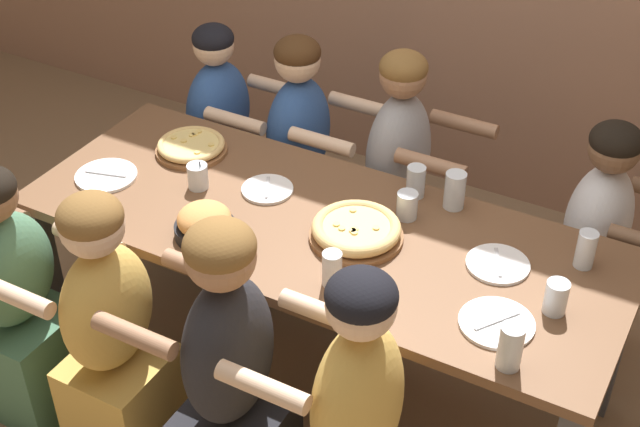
{
  "coord_description": "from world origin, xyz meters",
  "views": [
    {
      "loc": [
        1.21,
        -2.2,
        2.62
      ],
      "look_at": [
        0.0,
        0.0,
        0.8
      ],
      "focal_mm": 50.0,
      "sensor_mm": 36.0,
      "label": 1
    }
  ],
  "objects_px": {
    "pizza_board_main": "(191,147)",
    "drinking_glass_e": "(332,270)",
    "pizza_board_second": "(356,230)",
    "empty_plate_a": "(497,323)",
    "skillet_bowl": "(205,223)",
    "drinking_glass_a": "(556,299)",
    "empty_plate_d": "(498,264)",
    "drinking_glass_c": "(455,192)",
    "empty_plate_c": "(106,176)",
    "diner_near_center": "(230,384)",
    "drinking_glass_b": "(416,183)",
    "diner_near_midleft": "(112,341)",
    "cocktail_glass_blue": "(198,177)",
    "diner_far_midleft": "(300,164)",
    "diner_far_center": "(397,189)",
    "drinking_glass_g": "(407,207)",
    "drinking_glass_f": "(510,347)",
    "diner_near_left": "(17,305)",
    "diner_far_left": "(222,144)",
    "drinking_glass_d": "(585,251)",
    "empty_plate_b": "(267,189)"
  },
  "relations": [
    {
      "from": "drinking_glass_b",
      "to": "diner_near_midleft",
      "type": "distance_m",
      "value": 1.21
    },
    {
      "from": "cocktail_glass_blue",
      "to": "drinking_glass_a",
      "type": "relative_size",
      "value": 1.05
    },
    {
      "from": "empty_plate_b",
      "to": "drinking_glass_a",
      "type": "height_order",
      "value": "drinking_glass_a"
    },
    {
      "from": "diner_near_midleft",
      "to": "empty_plate_a",
      "type": "bearing_deg",
      "value": -68.98
    },
    {
      "from": "diner_far_center",
      "to": "drinking_glass_f",
      "type": "bearing_deg",
      "value": 39.03
    },
    {
      "from": "drinking_glass_d",
      "to": "cocktail_glass_blue",
      "type": "bearing_deg",
      "value": -170.44
    },
    {
      "from": "empty_plate_c",
      "to": "drinking_glass_d",
      "type": "height_order",
      "value": "drinking_glass_d"
    },
    {
      "from": "diner_near_center",
      "to": "pizza_board_main",
      "type": "bearing_deg",
      "value": 40.93
    },
    {
      "from": "drinking_glass_b",
      "to": "diner_near_midleft",
      "type": "xyz_separation_m",
      "value": [
        -0.67,
        -0.97,
        -0.29
      ]
    },
    {
      "from": "drinking_glass_a",
      "to": "diner_far_center",
      "type": "relative_size",
      "value": 0.1
    },
    {
      "from": "cocktail_glass_blue",
      "to": "diner_far_left",
      "type": "distance_m",
      "value": 0.8
    },
    {
      "from": "cocktail_glass_blue",
      "to": "drinking_glass_g",
      "type": "bearing_deg",
      "value": 14.78
    },
    {
      "from": "drinking_glass_e",
      "to": "drinking_glass_a",
      "type": "bearing_deg",
      "value": 17.93
    },
    {
      "from": "diner_near_center",
      "to": "drinking_glass_e",
      "type": "bearing_deg",
      "value": -22.88
    },
    {
      "from": "empty_plate_d",
      "to": "diner_far_midleft",
      "type": "height_order",
      "value": "diner_far_midleft"
    },
    {
      "from": "drinking_glass_a",
      "to": "diner_near_center",
      "type": "distance_m",
      "value": 1.05
    },
    {
      "from": "cocktail_glass_blue",
      "to": "drinking_glass_a",
      "type": "bearing_deg",
      "value": -1.4
    },
    {
      "from": "empty_plate_d",
      "to": "drinking_glass_c",
      "type": "distance_m",
      "value": 0.36
    },
    {
      "from": "pizza_board_main",
      "to": "drinking_glass_b",
      "type": "height_order",
      "value": "drinking_glass_b"
    },
    {
      "from": "pizza_board_main",
      "to": "cocktail_glass_blue",
      "type": "distance_m",
      "value": 0.25
    },
    {
      "from": "pizza_board_main",
      "to": "cocktail_glass_blue",
      "type": "relative_size",
      "value": 2.38
    },
    {
      "from": "drinking_glass_f",
      "to": "diner_near_left",
      "type": "relative_size",
      "value": 0.14
    },
    {
      "from": "cocktail_glass_blue",
      "to": "drinking_glass_d",
      "type": "xyz_separation_m",
      "value": [
        1.39,
        0.23,
        0.02
      ]
    },
    {
      "from": "empty_plate_b",
      "to": "empty_plate_c",
      "type": "distance_m",
      "value": 0.62
    },
    {
      "from": "pizza_board_second",
      "to": "diner_far_center",
      "type": "relative_size",
      "value": 0.28
    },
    {
      "from": "drinking_glass_d",
      "to": "diner_far_midleft",
      "type": "relative_size",
      "value": 0.12
    },
    {
      "from": "skillet_bowl",
      "to": "drinking_glass_c",
      "type": "height_order",
      "value": "drinking_glass_c"
    },
    {
      "from": "diner_near_center",
      "to": "drinking_glass_g",
      "type": "bearing_deg",
      "value": -14.87
    },
    {
      "from": "pizza_board_second",
      "to": "empty_plate_a",
      "type": "xyz_separation_m",
      "value": [
        0.57,
        -0.18,
        -0.03
      ]
    },
    {
      "from": "empty_plate_a",
      "to": "empty_plate_c",
      "type": "xyz_separation_m",
      "value": [
        -1.58,
        0.06,
        -0.0
      ]
    },
    {
      "from": "pizza_board_main",
      "to": "drinking_glass_a",
      "type": "xyz_separation_m",
      "value": [
        1.53,
        -0.22,
        0.02
      ]
    },
    {
      "from": "drinking_glass_e",
      "to": "cocktail_glass_blue",
      "type": "bearing_deg",
      "value": 160.36
    },
    {
      "from": "drinking_glass_c",
      "to": "pizza_board_main",
      "type": "bearing_deg",
      "value": -171.72
    },
    {
      "from": "cocktail_glass_blue",
      "to": "diner_near_center",
      "type": "bearing_deg",
      "value": -49.21
    },
    {
      "from": "pizza_board_main",
      "to": "drinking_glass_b",
      "type": "bearing_deg",
      "value": 9.61
    },
    {
      "from": "diner_far_midleft",
      "to": "diner_near_center",
      "type": "bearing_deg",
      "value": 20.59
    },
    {
      "from": "pizza_board_second",
      "to": "skillet_bowl",
      "type": "bearing_deg",
      "value": -153.3
    },
    {
      "from": "drinking_glass_f",
      "to": "diner_far_midleft",
      "type": "height_order",
      "value": "diner_far_midleft"
    },
    {
      "from": "drinking_glass_e",
      "to": "diner_far_midleft",
      "type": "bearing_deg",
      "value": 125.43
    },
    {
      "from": "diner_far_midleft",
      "to": "diner_near_left",
      "type": "bearing_deg",
      "value": -19.11
    },
    {
      "from": "drinking_glass_b",
      "to": "drinking_glass_c",
      "type": "relative_size",
      "value": 0.86
    },
    {
      "from": "diner_near_midleft",
      "to": "drinking_glass_e",
      "type": "bearing_deg",
      "value": -59.39
    },
    {
      "from": "empty_plate_a",
      "to": "drinking_glass_c",
      "type": "relative_size",
      "value": 1.66
    },
    {
      "from": "skillet_bowl",
      "to": "drinking_glass_a",
      "type": "distance_m",
      "value": 1.19
    },
    {
      "from": "empty_plate_b",
      "to": "empty_plate_d",
      "type": "height_order",
      "value": "same"
    },
    {
      "from": "pizza_board_second",
      "to": "diner_far_midleft",
      "type": "height_order",
      "value": "diner_far_midleft"
    },
    {
      "from": "empty_plate_d",
      "to": "diner_far_midleft",
      "type": "xyz_separation_m",
      "value": [
        -1.08,
        0.55,
        -0.25
      ]
    },
    {
      "from": "pizza_board_main",
      "to": "drinking_glass_e",
      "type": "bearing_deg",
      "value": -26.86
    },
    {
      "from": "pizza_board_second",
      "to": "empty_plate_c",
      "type": "relative_size",
      "value": 1.39
    },
    {
      "from": "empty_plate_a",
      "to": "drinking_glass_c",
      "type": "height_order",
      "value": "drinking_glass_c"
    }
  ]
}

